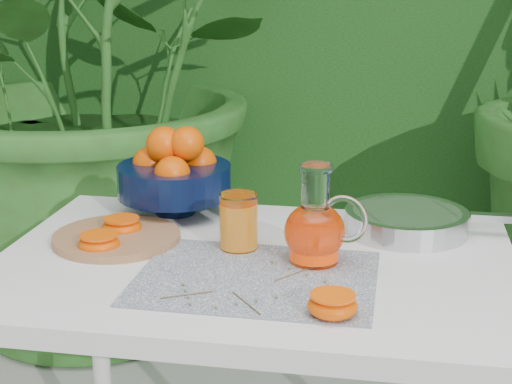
% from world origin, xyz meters
% --- Properties ---
extents(potted_plant_left, '(2.19, 2.19, 1.98)m').
position_xyz_m(potted_plant_left, '(-0.73, 1.24, 0.99)').
color(potted_plant_left, '#305C1F').
rests_on(potted_plant_left, ground).
extents(white_table, '(1.00, 0.70, 0.75)m').
position_xyz_m(white_table, '(0.02, 0.01, 0.67)').
color(white_table, white).
rests_on(white_table, ground).
extents(placemat, '(0.43, 0.34, 0.00)m').
position_xyz_m(placemat, '(0.04, -0.08, 0.75)').
color(placemat, '#0B1B40').
rests_on(placemat, white_table).
extents(cutting_board, '(0.33, 0.33, 0.02)m').
position_xyz_m(cutting_board, '(-0.27, 0.06, 0.76)').
color(cutting_board, olive).
rests_on(cutting_board, white_table).
extents(fruit_bowl, '(0.31, 0.31, 0.20)m').
position_xyz_m(fruit_bowl, '(-0.21, 0.27, 0.84)').
color(fruit_bowl, black).
rests_on(fruit_bowl, white_table).
extents(juice_pitcher, '(0.18, 0.15, 0.19)m').
position_xyz_m(juice_pitcher, '(0.14, 0.01, 0.82)').
color(juice_pitcher, white).
rests_on(juice_pitcher, white_table).
extents(juice_tumbler, '(0.10, 0.10, 0.11)m').
position_xyz_m(juice_tumbler, '(-0.02, 0.06, 0.81)').
color(juice_tumbler, white).
rests_on(juice_tumbler, white_table).
extents(saute_pan, '(0.46, 0.26, 0.05)m').
position_xyz_m(saute_pan, '(0.31, 0.23, 0.78)').
color(saute_pan, '#BABABF').
rests_on(saute_pan, white_table).
extents(orange_halves, '(0.58, 0.41, 0.04)m').
position_xyz_m(orange_halves, '(-0.12, -0.04, 0.77)').
color(orange_halves, '#FE6802').
rests_on(orange_halves, white_table).
extents(thyme_sprigs, '(0.27, 0.24, 0.01)m').
position_xyz_m(thyme_sprigs, '(0.04, -0.14, 0.76)').
color(thyme_sprigs, brown).
rests_on(thyme_sprigs, white_table).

